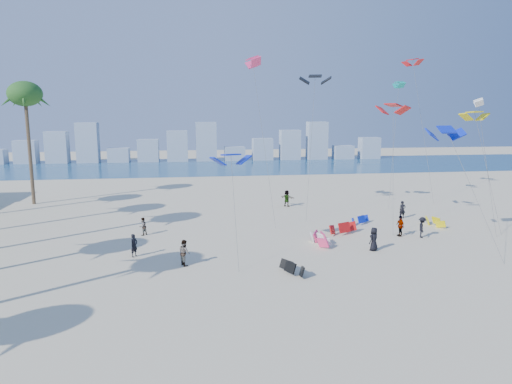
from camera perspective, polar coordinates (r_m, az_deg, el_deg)
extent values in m
plane|color=beige|center=(22.64, -1.94, -18.68)|extent=(220.00, 220.00, 0.00)
plane|color=navy|center=(92.42, -6.74, 3.17)|extent=(220.00, 220.00, 0.00)
imported|color=black|center=(36.20, -14.75, -6.36)|extent=(0.72, 0.76, 1.75)
imported|color=gray|center=(33.55, -8.79, -7.36)|extent=(1.02, 1.11, 1.85)
imported|color=black|center=(37.63, 14.27, -5.63)|extent=(1.08, 1.02, 1.86)
imported|color=gray|center=(42.53, 17.29, -3.99)|extent=(0.58, 1.13, 1.84)
imported|color=black|center=(42.62, 19.74, -4.12)|extent=(1.11, 1.35, 1.81)
imported|color=gray|center=(53.22, 3.81, -0.77)|extent=(1.66, 1.61, 1.89)
imported|color=black|center=(49.60, 17.54, -2.08)|extent=(0.67, 0.46, 1.78)
imported|color=gray|center=(42.14, -13.74, -4.13)|extent=(0.96, 0.98, 1.59)
cylinder|color=#595959|center=(32.74, -2.62, -2.39)|extent=(0.20, 3.55, 7.70)
cylinder|color=#595959|center=(43.51, 16.49, 2.73)|extent=(0.88, 3.24, 11.35)
cylinder|color=#595959|center=(46.10, 26.59, 2.08)|extent=(2.03, 2.39, 10.73)
cylinder|color=#595959|center=(43.87, 0.96, 6.07)|extent=(1.79, 3.41, 15.74)
cylinder|color=#595959|center=(54.10, 16.56, 5.46)|extent=(1.46, 2.06, 13.97)
cylinder|color=#595959|center=(46.54, 6.73, 5.30)|extent=(1.35, 2.59, 14.24)
cylinder|color=#595959|center=(45.24, 26.51, 2.64)|extent=(1.25, 2.46, 11.81)
cylinder|color=#595959|center=(38.16, 25.25, -0.26)|extent=(2.48, 4.69, 9.42)
cylinder|color=#595959|center=(59.09, 19.83, 7.04)|extent=(2.14, 3.29, 16.85)
cylinder|color=brown|center=(59.84, -26.05, 4.67)|extent=(0.40, 0.40, 12.73)
ellipsoid|color=#255C20|center=(59.70, -26.53, 10.75)|extent=(3.80, 3.80, 2.85)
cube|color=#9EADBF|center=(107.54, -26.40, 4.43)|extent=(4.40, 3.00, 4.80)
cube|color=#9EADBF|center=(105.69, -23.24, 5.08)|extent=(4.40, 3.00, 6.60)
cube|color=#9EADBF|center=(104.18, -19.96, 5.72)|extent=(4.40, 3.00, 8.40)
cube|color=#9EADBF|center=(103.30, -16.50, 4.37)|extent=(4.40, 3.00, 3.00)
cube|color=#9EADBF|center=(102.50, -13.08, 4.99)|extent=(4.40, 3.00, 4.80)
cube|color=#9EADBF|center=(102.08, -9.62, 5.60)|extent=(4.40, 3.00, 6.60)
cube|color=#9EADBF|center=(102.04, -6.13, 6.18)|extent=(4.40, 3.00, 8.40)
cube|color=#9EADBF|center=(102.64, -2.63, 4.74)|extent=(4.40, 3.00, 3.00)
cube|color=#9EADBF|center=(103.33, 0.80, 5.29)|extent=(4.40, 3.00, 4.80)
cube|color=#9EADBF|center=(104.40, 4.18, 5.80)|extent=(4.40, 3.00, 6.60)
cube|color=#9EADBF|center=(105.82, 7.49, 6.29)|extent=(4.40, 3.00, 8.40)
cube|color=#9EADBF|center=(107.84, 10.65, 4.83)|extent=(4.40, 3.00, 3.00)
cube|color=#9EADBF|center=(109.91, 13.74, 5.28)|extent=(4.40, 3.00, 4.80)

